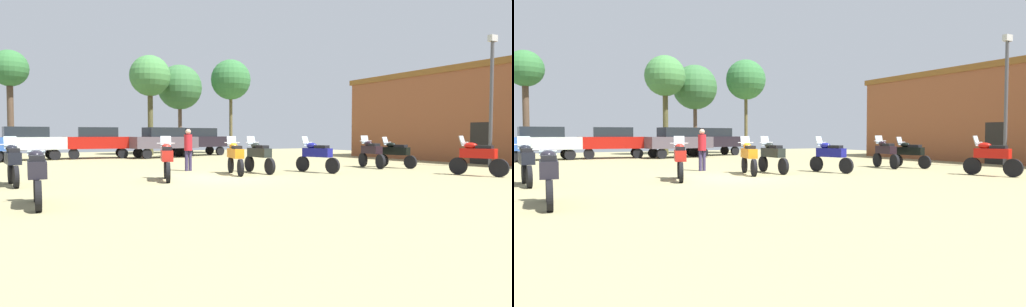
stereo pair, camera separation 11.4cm
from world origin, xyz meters
The scene contains 20 objects.
ground_plane centered at (0.00, 0.00, 0.01)m, with size 44.00×52.00×0.02m.
motorcycle_1 centered at (4.54, 0.11, 0.74)m, with size 0.82×2.09×1.47m.
motorcycle_2 centered at (-1.78, -0.03, 0.75)m, with size 0.76×2.12×1.50m.
motorcycle_3 centered at (-5.89, -3.98, 0.74)m, with size 0.62×2.16×1.47m.
motorcycle_4 centered at (2.36, 1.05, 0.75)m, with size 0.62×2.27×1.48m.
motorcycle_6 centered at (8.98, -3.96, 0.75)m, with size 0.78×2.08×1.50m.
motorcycle_7 centered at (9.28, 0.43, 0.72)m, with size 0.72×2.04×1.44m.
motorcycle_9 centered at (1.23, 0.89, 0.75)m, with size 0.76×2.27×1.48m.
motorcycle_10 centered at (8.28, 0.98, 0.75)m, with size 0.72×2.15×1.50m.
motorcycle_11 centered at (-6.36, 0.67, 0.75)m, with size 0.62×2.17×1.50m.
car_1 centered at (-1.54, 15.46, 1.19)m, with size 4.45×2.20×2.00m.
car_2 centered at (5.52, 16.06, 1.19)m, with size 4.54×2.48×2.00m.
car_4 centered at (-5.68, 15.19, 1.19)m, with size 4.45×2.20×2.00m.
car_6 centered at (2.39, 14.20, 1.19)m, with size 4.50×2.37×2.00m.
person_1 centered at (0.19, 3.33, 1.07)m, with size 0.37×0.37×1.78m.
tree_2 centered at (5.55, 20.09, 5.34)m, with size 3.59×3.59×7.14m.
tree_3 centered at (9.28, 18.36, 5.97)m, with size 3.24×3.24×7.60m.
tree_4 centered at (-6.48, 18.35, 5.65)m, with size 2.34×2.34×6.99m.
tree_5 centered at (2.70, 18.49, 5.84)m, with size 3.03×3.03×7.43m.
lamp_post centered at (13.61, -1.35, 3.52)m, with size 0.44×0.24×6.23m.
Camera 2 is at (-6.22, -14.77, 1.59)m, focal length 31.39 mm.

